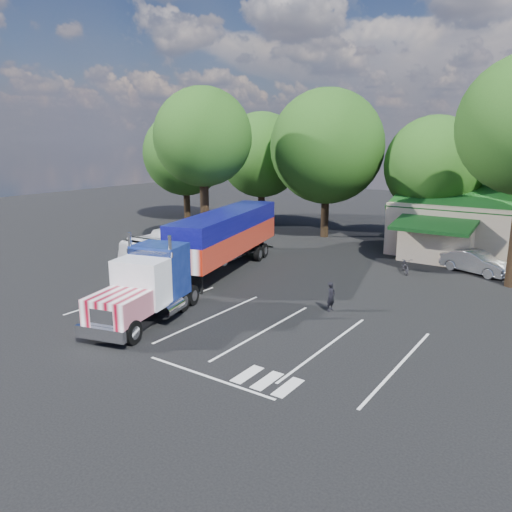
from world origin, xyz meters
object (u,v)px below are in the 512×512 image
Objects in this scene: tour_bus at (191,248)px; woman at (331,297)px; semi_truck at (210,244)px; silver_sedan at (476,262)px; bicycle at (406,265)px.

woman is at bearing -12.78° from tour_bus.
semi_truck reaches higher than woman.
woman is 13.05m from silver_sedan.
semi_truck is 10.21× the size of bicycle.
tour_bus is at bearing 87.52° from woman.
woman reaches higher than bicycle.
semi_truck is 1.84× the size of tour_bus.
bicycle is 0.43× the size of silver_sedan.
woman is 0.34× the size of silver_sedan.
semi_truck is at bearing 93.00° from woman.
semi_truck is 8.90m from woman.
bicycle is (0.71, 9.71, -0.26)m from woman.
bicycle is at bearing 3.82° from woman.
silver_sedan is at bearing -12.64° from woman.
bicycle is 0.18× the size of tour_bus.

